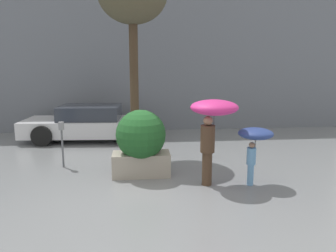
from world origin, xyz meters
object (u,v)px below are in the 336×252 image
at_px(person_child, 255,138).
at_px(parking_meter, 62,135).
at_px(parked_car_near, 91,124).
at_px(planter_box, 141,141).
at_px(person_adult, 213,117).

height_order(person_child, parking_meter, person_child).
bearing_deg(parked_car_near, planter_box, -153.07).
bearing_deg(planter_box, parking_meter, 157.66).
relative_size(planter_box, person_adult, 0.84).
relative_size(person_adult, parked_car_near, 0.40).
distance_m(person_adult, parking_meter, 3.91).
bearing_deg(person_adult, parking_meter, 143.32).
bearing_deg(person_child, parking_meter, 140.32).
bearing_deg(parked_car_near, parking_meter, 178.45).
bearing_deg(planter_box, parked_car_near, 113.17).
height_order(person_adult, person_child, person_adult).
xyz_separation_m(parked_car_near, parking_meter, (-0.29, -3.16, 0.29)).
bearing_deg(person_adult, planter_box, 141.32).
distance_m(planter_box, parked_car_near, 4.34).
xyz_separation_m(person_child, parked_car_near, (-4.15, 4.83, -0.48)).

